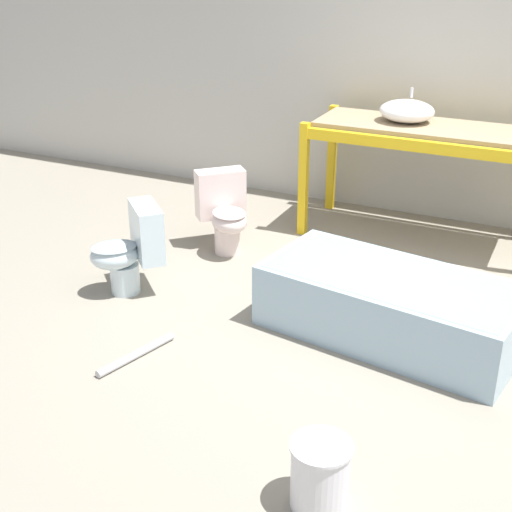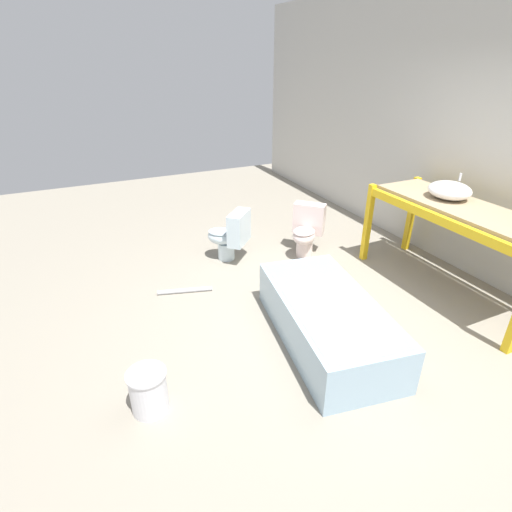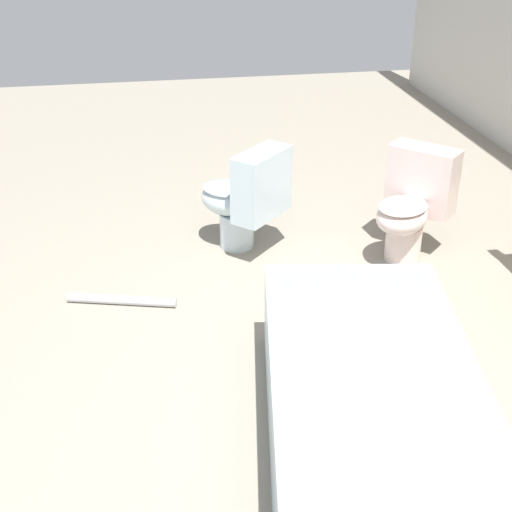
{
  "view_description": "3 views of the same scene",
  "coord_description": "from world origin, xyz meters",
  "views": [
    {
      "loc": [
        1.09,
        -4.15,
        2.42
      ],
      "look_at": [
        -0.71,
        -0.38,
        0.52
      ],
      "focal_mm": 50.0,
      "sensor_mm": 36.0,
      "label": 1
    },
    {
      "loc": [
        2.54,
        -1.93,
        2.36
      ],
      "look_at": [
        -0.76,
        -0.4,
        0.52
      ],
      "focal_mm": 28.0,
      "sensor_mm": 36.0,
      "label": 2
    },
    {
      "loc": [
        2.14,
        -0.92,
        2.03
      ],
      "look_at": [
        -0.7,
        -0.41,
        0.5
      ],
      "focal_mm": 50.0,
      "sensor_mm": 36.0,
      "label": 3
    }
  ],
  "objects": [
    {
      "name": "ground_plane",
      "position": [
        0.0,
        0.0,
        0.0
      ],
      "size": [
        12.0,
        12.0,
        0.0
      ],
      "primitive_type": "plane",
      "color": "gray"
    },
    {
      "name": "bathtub_main",
      "position": [
        0.13,
        -0.11,
        0.25
      ],
      "size": [
        1.75,
        1.03,
        0.43
      ],
      "rotation": [
        0.0,
        0.0,
        -0.16
      ],
      "color": "#99B7CC",
      "rests_on": "ground_plane"
    },
    {
      "name": "toilet_near",
      "position": [
        -1.74,
        -0.3,
        0.34
      ],
      "size": [
        0.6,
        0.6,
        0.65
      ],
      "rotation": [
        0.0,
        0.0,
        -0.76
      ],
      "color": "silver",
      "rests_on": "ground_plane"
    },
    {
      "name": "toilet_far",
      "position": [
        -1.48,
        0.65,
        0.34
      ],
      "size": [
        0.6,
        0.6,
        0.65
      ],
      "rotation": [
        0.0,
        0.0,
        0.77
      ],
      "color": "silver",
      "rests_on": "ground_plane"
    },
    {
      "name": "loose_pipe",
      "position": [
        -1.21,
        -1.06,
        0.02
      ],
      "size": [
        0.21,
        0.59,
        0.05
      ],
      "color": "#B7B7BC",
      "rests_on": "ground_plane"
    }
  ]
}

